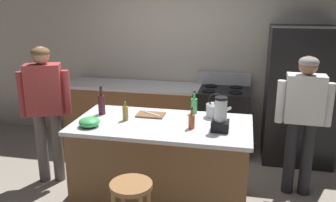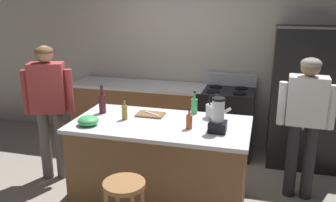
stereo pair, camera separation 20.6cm
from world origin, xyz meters
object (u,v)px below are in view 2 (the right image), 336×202
(kitchen_island, at_px, (161,164))
(bottle_wine, at_px, (102,103))
(bar_stool, at_px, (125,199))
(mixing_bowl, at_px, (88,121))
(tea_kettle, at_px, (215,111))
(person_by_island_left, at_px, (49,101))
(person_by_sink_right, at_px, (305,116))
(cutting_board, at_px, (150,114))
(blender_appliance, at_px, (218,118))
(stove_range, at_px, (226,121))
(bottle_soda, at_px, (194,106))
(bottle_vinegar, at_px, (125,112))
(bottle_cooking_sauce, at_px, (189,121))
(refrigerator, at_px, (306,98))
(chef_knife, at_px, (152,114))

(kitchen_island, height_order, bottle_wine, bottle_wine)
(bar_stool, distance_m, mixing_bowl, 0.97)
(tea_kettle, bearing_deg, person_by_island_left, -177.36)
(person_by_sink_right, height_order, cutting_board, person_by_sink_right)
(bar_stool, relative_size, blender_appliance, 2.06)
(stove_range, height_order, bottle_soda, bottle_soda)
(stove_range, height_order, bottle_vinegar, bottle_vinegar)
(blender_appliance, distance_m, bottle_cooking_sauce, 0.29)
(kitchen_island, distance_m, cutting_board, 0.55)
(bottle_soda, bearing_deg, bar_stool, -105.48)
(refrigerator, xyz_separation_m, bottle_vinegar, (-1.96, -1.50, 0.11))
(refrigerator, distance_m, bottle_cooking_sauce, 2.02)
(bottle_cooking_sauce, xyz_separation_m, cutting_board, (-0.50, 0.29, -0.07))
(chef_knife, bearing_deg, bar_stool, -55.88)
(bottle_cooking_sauce, distance_m, bottle_soda, 0.48)
(person_by_island_left, relative_size, chef_knife, 7.55)
(blender_appliance, xyz_separation_m, chef_knife, (-0.76, 0.30, -0.12))
(person_by_sink_right, height_order, mixing_bowl, person_by_sink_right)
(bottle_wine, height_order, cutting_board, bottle_wine)
(blender_appliance, height_order, bottle_soda, blender_appliance)
(stove_range, xyz_separation_m, bar_stool, (-0.59, -2.39, 0.06))
(person_by_island_left, distance_m, bottle_cooking_sauce, 1.80)
(bottle_wine, distance_m, cutting_board, 0.56)
(refrigerator, xyz_separation_m, person_by_island_left, (-3.01, -1.28, 0.09))
(stove_range, bearing_deg, person_by_sink_right, -46.45)
(kitchen_island, relative_size, chef_knife, 8.37)
(cutting_board, bearing_deg, bottle_cooking_sauce, -30.55)
(bar_stool, height_order, blender_appliance, blender_appliance)
(refrigerator, bearing_deg, person_by_sink_right, -95.86)
(chef_knife, bearing_deg, kitchen_island, -23.19)
(blender_appliance, bearing_deg, bottle_vinegar, 174.40)
(person_by_island_left, bearing_deg, tea_kettle, 2.64)
(bar_stool, relative_size, bottle_soda, 2.74)
(bottle_vinegar, bearing_deg, cutting_board, 42.27)
(tea_kettle, distance_m, cutting_board, 0.71)
(mixing_bowl, xyz_separation_m, tea_kettle, (1.21, 0.57, 0.03))
(refrigerator, bearing_deg, bottle_vinegar, -142.50)
(person_by_island_left, xyz_separation_m, bottle_cooking_sauce, (1.78, -0.31, 0.01))
(refrigerator, xyz_separation_m, person_by_sink_right, (-0.10, -0.96, 0.06))
(bottle_wine, bearing_deg, stove_range, 48.08)
(person_by_sink_right, bearing_deg, cutting_board, -168.33)
(bottle_cooking_sauce, xyz_separation_m, tea_kettle, (0.20, 0.40, 0.00))
(mixing_bowl, distance_m, chef_knife, 0.71)
(refrigerator, distance_m, mixing_bowl, 2.86)
(bottle_soda, relative_size, cutting_board, 0.85)
(stove_range, relative_size, bar_stool, 1.59)
(stove_range, distance_m, bar_stool, 2.46)
(bottle_cooking_sauce, distance_m, mixing_bowl, 1.03)
(bottle_wine, bearing_deg, refrigerator, 30.81)
(bottle_wine, distance_m, bottle_cooking_sauce, 1.07)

